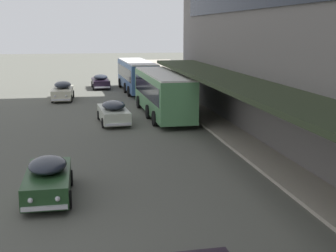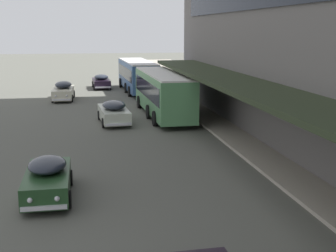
% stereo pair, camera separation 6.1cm
% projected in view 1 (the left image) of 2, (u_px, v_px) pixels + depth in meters
% --- Properties ---
extents(transit_bus_kerbside_front, '(2.87, 11.22, 3.16)m').
position_uv_depth(transit_bus_kerbside_front, '(162.00, 91.00, 33.86)').
color(transit_bus_kerbside_front, '#54905A').
rests_on(transit_bus_kerbside_front, ground).
extents(transit_bus_kerbside_rear, '(3.11, 11.29, 3.09)m').
position_uv_depth(transit_bus_kerbside_rear, '(137.00, 74.00, 47.24)').
color(transit_bus_kerbside_rear, '#3B5F96').
rests_on(transit_bus_kerbside_rear, ground).
extents(sedan_trailing_mid, '(1.93, 4.47, 1.51)m').
position_uv_depth(sedan_trailing_mid, '(101.00, 81.00, 49.90)').
color(sedan_trailing_mid, black).
rests_on(sedan_trailing_mid, ground).
extents(sedan_far_back, '(2.08, 4.88, 1.54)m').
position_uv_depth(sedan_far_back, '(113.00, 112.00, 31.45)').
color(sedan_far_back, beige).
rests_on(sedan_far_back, ground).
extents(sedan_second_near, '(1.76, 4.26, 1.47)m').
position_uv_depth(sedan_second_near, '(48.00, 178.00, 17.60)').
color(sedan_second_near, '#204121').
rests_on(sedan_second_near, ground).
extents(sedan_oncoming_front, '(1.95, 5.03, 1.65)m').
position_uv_depth(sedan_oncoming_front, '(63.00, 91.00, 41.86)').
color(sedan_oncoming_front, beige).
rests_on(sedan_oncoming_front, ground).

